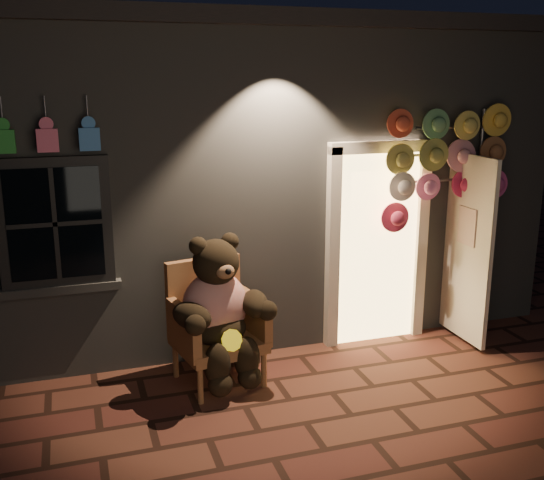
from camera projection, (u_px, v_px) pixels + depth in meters
name	position (u px, v px, depth m)	size (l,w,h in m)	color
ground	(306.00, 423.00, 5.37)	(60.00, 60.00, 0.00)	#542D20
shop_building	(203.00, 160.00, 8.61)	(7.30, 5.95, 3.51)	slate
wicker_armchair	(214.00, 322.00, 6.03)	(0.91, 0.85, 1.15)	#8F5B37
teddy_bear	(219.00, 310.00, 5.86)	(0.99, 0.86, 1.39)	#B41F13
hat_rack	(447.00, 162.00, 6.65)	(1.45, 0.22, 2.52)	#59595E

